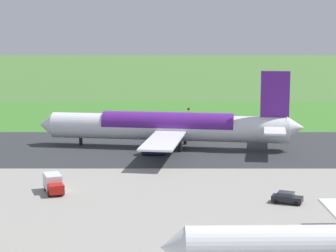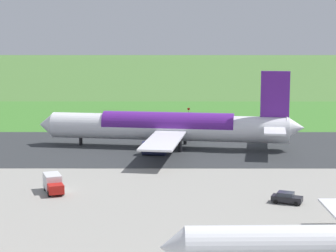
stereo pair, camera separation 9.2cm
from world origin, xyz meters
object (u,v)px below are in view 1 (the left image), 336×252
(service_truck_baggage, at_px, (53,183))
(service_car_followme, at_px, (287,198))
(no_stopping_sign, at_px, (188,112))
(airliner_main, at_px, (170,127))
(traffic_cone_orange, at_px, (173,118))

(service_truck_baggage, distance_m, service_car_followme, 34.08)
(no_stopping_sign, bearing_deg, service_truck_baggage, 73.29)
(airliner_main, bearing_deg, no_stopping_sign, -97.12)
(airliner_main, bearing_deg, service_truck_baggage, 63.15)
(service_truck_baggage, relative_size, no_stopping_sign, 2.14)
(no_stopping_sign, bearing_deg, airliner_main, 82.88)
(airliner_main, xyz_separation_m, traffic_cone_orange, (-0.85, -39.50, -4.08))
(no_stopping_sign, distance_m, traffic_cone_orange, 4.50)
(service_truck_baggage, distance_m, no_stopping_sign, 77.90)
(airliner_main, xyz_separation_m, no_stopping_sign, (-5.04, -40.33, -2.64))
(no_stopping_sign, bearing_deg, traffic_cone_orange, 11.16)
(service_car_followme, height_order, no_stopping_sign, no_stopping_sign)
(airliner_main, bearing_deg, traffic_cone_orange, -91.23)
(service_car_followme, relative_size, no_stopping_sign, 1.57)
(airliner_main, height_order, service_car_followme, airliner_main)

